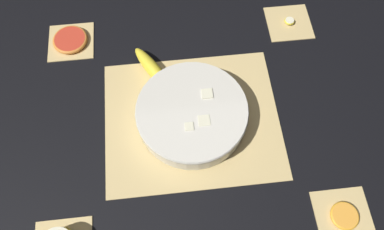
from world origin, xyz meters
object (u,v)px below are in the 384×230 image
at_px(fruit_salad_bowl, 192,113).
at_px(grapefruit_slice, 70,40).
at_px(whole_banana, 154,70).
at_px(banana_coin_single, 289,21).
at_px(orange_slice_whole, 345,216).

xyz_separation_m(fruit_salad_bowl, grapefruit_slice, (0.33, -0.29, -0.03)).
xyz_separation_m(whole_banana, banana_coin_single, (-0.42, -0.14, -0.01)).
bearing_deg(grapefruit_slice, banana_coin_single, 180.00).
xyz_separation_m(fruit_salad_bowl, banana_coin_single, (-0.33, -0.29, -0.03)).
height_order(orange_slice_whole, banana_coin_single, orange_slice_whole).
height_order(whole_banana, orange_slice_whole, whole_banana).
distance_m(fruit_salad_bowl, grapefruit_slice, 0.45).
distance_m(orange_slice_whole, grapefruit_slice, 0.89).
bearing_deg(whole_banana, orange_slice_whole, 133.40).
height_order(fruit_salad_bowl, grapefruit_slice, fruit_salad_bowl).
height_order(whole_banana, banana_coin_single, whole_banana).
bearing_deg(fruit_salad_bowl, orange_slice_whole, 138.36).
relative_size(banana_coin_single, grapefruit_slice, 0.30).
distance_m(fruit_salad_bowl, orange_slice_whole, 0.45).
xyz_separation_m(orange_slice_whole, grapefruit_slice, (0.66, -0.59, 0.00)).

